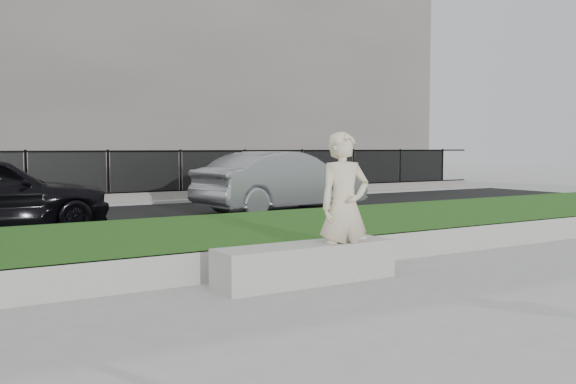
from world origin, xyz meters
TOP-DOWN VIEW (x-y plane):
  - ground at (0.00, 0.00)m, footprint 90.00×90.00m
  - grass_bank at (0.00, 3.00)m, footprint 34.00×4.00m
  - grass_kerb at (0.00, 1.04)m, footprint 34.00×0.08m
  - street at (0.00, 8.50)m, footprint 34.00×7.00m
  - far_pavement at (0.00, 13.00)m, footprint 34.00×3.00m
  - iron_fence at (0.00, 12.00)m, footprint 32.00×0.30m
  - building_facade at (0.00, 20.00)m, footprint 34.00×10.00m
  - stone_bench at (0.66, 0.40)m, footprint 2.38×0.59m
  - man at (1.13, 0.25)m, footprint 0.74×0.54m
  - book at (1.45, 0.45)m, footprint 0.26×0.20m
  - car_silver at (4.86, 7.83)m, footprint 4.86×2.30m

SIDE VIEW (x-z plane):
  - ground at x=0.00m, z-range 0.00..0.00m
  - street at x=0.00m, z-range 0.00..0.04m
  - far_pavement at x=0.00m, z-range 0.00..0.12m
  - grass_bank at x=0.00m, z-range 0.00..0.40m
  - grass_kerb at x=0.00m, z-range 0.00..0.40m
  - stone_bench at x=0.66m, z-range 0.00..0.49m
  - book at x=1.45m, z-range 0.49..0.51m
  - iron_fence at x=0.00m, z-range -0.21..1.29m
  - car_silver at x=4.86m, z-range 0.04..1.58m
  - man at x=1.13m, z-range 0.00..1.87m
  - building_facade at x=0.00m, z-range 0.00..10.00m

